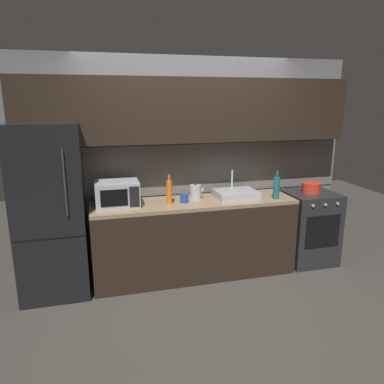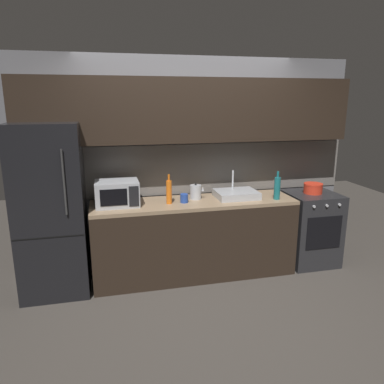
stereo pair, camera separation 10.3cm
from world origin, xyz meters
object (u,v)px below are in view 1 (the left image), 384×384
(cooking_pot, at_px, (311,188))
(mug_blue, at_px, (184,198))
(refrigerator, at_px, (51,211))
(oven_range, at_px, (308,227))
(microwave, at_px, (117,194))
(kettle, at_px, (195,192))
(wine_bottle_teal, at_px, (276,187))
(wine_bottle_orange, at_px, (169,192))

(cooking_pot, bearing_deg, mug_blue, -178.61)
(refrigerator, distance_m, oven_range, 3.06)
(microwave, xyz_separation_m, mug_blue, (0.73, -0.06, -0.09))
(kettle, relative_size, wine_bottle_teal, 0.58)
(wine_bottle_teal, height_order, mug_blue, wine_bottle_teal)
(mug_blue, bearing_deg, refrigerator, 178.40)
(wine_bottle_teal, bearing_deg, cooking_pot, 15.05)
(oven_range, relative_size, wine_bottle_teal, 2.77)
(refrigerator, distance_m, wine_bottle_teal, 2.48)
(refrigerator, bearing_deg, oven_range, -0.02)
(refrigerator, height_order, kettle, refrigerator)
(refrigerator, height_order, cooking_pot, refrigerator)
(mug_blue, bearing_deg, kettle, 36.01)
(wine_bottle_teal, height_order, cooking_pot, wine_bottle_teal)
(oven_range, distance_m, microwave, 2.42)
(refrigerator, bearing_deg, wine_bottle_orange, -2.00)
(wine_bottle_orange, bearing_deg, cooking_pot, 1.39)
(microwave, distance_m, kettle, 0.89)
(microwave, relative_size, wine_bottle_teal, 1.41)
(oven_range, relative_size, cooking_pot, 3.97)
(refrigerator, height_order, wine_bottle_orange, refrigerator)
(microwave, xyz_separation_m, cooking_pot, (2.35, -0.02, -0.07))
(refrigerator, bearing_deg, microwave, 1.55)
(refrigerator, relative_size, microwave, 3.91)
(kettle, xyz_separation_m, mug_blue, (-0.16, -0.12, -0.03))
(microwave, relative_size, cooking_pot, 2.03)
(microwave, distance_m, wine_bottle_teal, 1.80)
(microwave, relative_size, kettle, 2.44)
(refrigerator, height_order, microwave, refrigerator)
(microwave, bearing_deg, oven_range, -0.48)
(microwave, distance_m, cooking_pot, 2.35)
(mug_blue, relative_size, cooking_pot, 0.43)
(microwave, height_order, wine_bottle_orange, wine_bottle_orange)
(microwave, bearing_deg, kettle, 3.84)
(refrigerator, bearing_deg, kettle, 2.85)
(oven_range, xyz_separation_m, mug_blue, (-1.62, -0.04, 0.50))
(oven_range, bearing_deg, wine_bottle_teal, -165.13)
(kettle, distance_m, wine_bottle_teal, 0.94)
(refrigerator, bearing_deg, mug_blue, -1.60)
(wine_bottle_orange, distance_m, cooking_pot, 1.79)
(wine_bottle_teal, bearing_deg, oven_range, 14.87)
(microwave, distance_m, wine_bottle_orange, 0.56)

